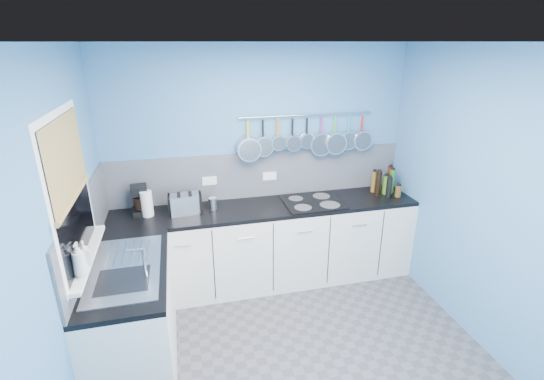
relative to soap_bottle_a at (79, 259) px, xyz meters
name	(u,v)px	position (x,y,z in m)	size (l,w,h in m)	color
floor	(299,359)	(1.53, -0.02, -1.18)	(3.20, 3.00, 0.02)	#47474C
ceiling	(309,40)	(1.53, -0.02, 1.34)	(3.20, 3.00, 0.02)	white
wall_back	(260,165)	(1.53, 1.49, 0.08)	(3.20, 0.02, 2.50)	teal
wall_left	(62,252)	(-0.08, -0.02, 0.08)	(0.02, 3.00, 2.50)	teal
wall_right	(490,205)	(3.14, -0.02, 0.08)	(0.02, 3.00, 2.50)	teal
backsplash_back	(260,175)	(1.53, 1.47, -0.02)	(3.20, 0.02, 0.50)	gray
backsplash_left	(87,225)	(-0.06, 0.58, -0.02)	(0.02, 1.80, 0.50)	gray
cabinet_run_back	(267,246)	(1.53, 1.18, -0.74)	(3.20, 0.60, 0.86)	silver
worktop_back	(266,208)	(1.53, 1.18, -0.29)	(3.20, 0.60, 0.04)	black
cabinet_run_left	(134,318)	(0.23, 0.28, -0.74)	(0.60, 1.20, 0.86)	silver
worktop_left	(126,270)	(0.23, 0.28, -0.29)	(0.60, 1.20, 0.04)	black
window_frame	(70,191)	(-0.05, 0.28, 0.38)	(0.01, 1.00, 1.10)	white
window_glass	(71,191)	(-0.04, 0.28, 0.38)	(0.01, 0.90, 1.00)	black
bamboo_blind	(66,159)	(-0.03, 0.28, 0.61)	(0.01, 0.90, 0.55)	tan
window_sill	(87,256)	(-0.02, 0.28, -0.13)	(0.10, 0.98, 0.03)	white
sink_unit	(126,267)	(0.23, 0.28, -0.27)	(0.50, 0.95, 0.01)	silver
mixer_tap	(144,263)	(0.39, 0.10, -0.14)	(0.12, 0.08, 0.26)	silver
socket_left	(210,181)	(0.98, 1.45, -0.04)	(0.15, 0.01, 0.09)	white
socket_right	(270,176)	(1.63, 1.45, -0.04)	(0.15, 0.01, 0.09)	white
pot_rail	(307,115)	(2.03, 1.43, 0.61)	(0.02, 0.02, 1.45)	silver
soap_bottle_a	(79,259)	(0.00, 0.00, 0.00)	(0.09, 0.09, 0.24)	white
soap_bottle_b	(84,253)	(0.00, 0.15, -0.03)	(0.08, 0.08, 0.17)	white
paper_towel	(147,204)	(0.35, 1.22, -0.14)	(0.11, 0.11, 0.25)	white
coffee_maker	(140,200)	(0.28, 1.28, -0.12)	(0.16, 0.18, 0.29)	black
toaster	(185,204)	(0.71, 1.20, -0.17)	(0.30, 0.17, 0.19)	silver
canister	(213,204)	(0.98, 1.23, -0.21)	(0.09, 0.09, 0.13)	silver
hob	(312,202)	(2.03, 1.15, -0.26)	(0.61, 0.54, 0.01)	black
pan_0	(248,139)	(1.40, 1.42, 0.39)	(0.25, 0.11, 0.44)	silver
pan_1	(263,137)	(1.55, 1.42, 0.41)	(0.21, 0.08, 0.40)	silver
pan_2	(278,133)	(1.71, 1.42, 0.43)	(0.16, 0.09, 0.35)	silver
pan_3	(292,133)	(1.87, 1.42, 0.43)	(0.17, 0.10, 0.36)	silver
pan_4	(307,132)	(2.03, 1.42, 0.43)	(0.17, 0.07, 0.36)	silver
pan_5	(321,135)	(2.19, 1.42, 0.39)	(0.26, 0.07, 0.45)	silver
pan_6	(335,134)	(2.35, 1.42, 0.40)	(0.24, 0.10, 0.43)	silver
pan_7	(348,131)	(2.51, 1.42, 0.41)	(0.20, 0.07, 0.39)	silver
pan_8	(362,131)	(2.67, 1.42, 0.41)	(0.22, 0.09, 0.41)	silver
condiment_0	(389,179)	(2.99, 1.28, -0.13)	(0.06, 0.06, 0.29)	#4C190C
condiment_1	(378,187)	(2.87, 1.30, -0.22)	(0.06, 0.06, 0.10)	olive
condiment_2	(374,182)	(2.80, 1.29, -0.15)	(0.06, 0.06, 0.24)	brown
condiment_3	(392,181)	(2.98, 1.22, -0.13)	(0.06, 0.06, 0.27)	#265919
condiment_4	(386,185)	(2.91, 1.21, -0.16)	(0.07, 0.07, 0.21)	#3F721E
condiment_5	(378,183)	(2.80, 1.19, -0.13)	(0.07, 0.07, 0.27)	black
condiment_6	(398,191)	(3.00, 1.10, -0.21)	(0.07, 0.07, 0.13)	brown
condiment_7	(389,188)	(2.88, 1.08, -0.15)	(0.06, 0.06, 0.23)	black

